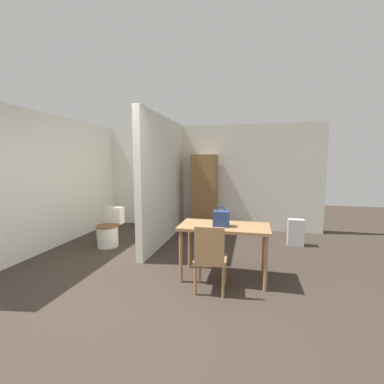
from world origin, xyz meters
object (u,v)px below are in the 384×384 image
(wooden_chair, at_px, (210,257))
(handbag, at_px, (221,218))
(toilet, at_px, (109,231))
(dining_table, at_px, (224,232))
(space_heater, at_px, (296,232))
(wooden_cabinet, at_px, (204,193))

(wooden_chair, distance_m, handbag, 0.56)
(toilet, bearing_deg, dining_table, -21.74)
(handbag, distance_m, space_heater, 2.28)
(dining_table, bearing_deg, handbag, -123.55)
(wooden_chair, height_order, toilet, wooden_chair)
(wooden_chair, bearing_deg, dining_table, 72.68)
(handbag, bearing_deg, wooden_chair, -102.50)
(toilet, xyz_separation_m, wooden_cabinet, (1.59, 1.57, 0.60))
(wooden_chair, xyz_separation_m, toilet, (-2.21, 1.36, -0.17))
(space_heater, bearing_deg, dining_table, -124.81)
(wooden_cabinet, bearing_deg, handbag, -74.71)
(wooden_cabinet, xyz_separation_m, space_heater, (1.95, -0.74, -0.64))
(wooden_cabinet, height_order, space_heater, wooden_cabinet)
(wooden_cabinet, distance_m, space_heater, 2.18)
(wooden_chair, height_order, handbag, handbag)
(toilet, relative_size, space_heater, 1.40)
(wooden_chair, distance_m, wooden_cabinet, 3.03)
(dining_table, xyz_separation_m, toilet, (-2.33, 0.93, -0.37))
(wooden_chair, bearing_deg, toilet, 146.35)
(dining_table, height_order, space_heater, dining_table)
(wooden_chair, bearing_deg, wooden_cabinet, 99.88)
(handbag, xyz_separation_m, wooden_cabinet, (-0.70, 2.55, 0.03))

